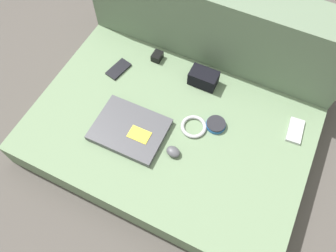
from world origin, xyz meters
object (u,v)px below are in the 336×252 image
(phone_black, at_px, (118,69))
(speaker_puck, at_px, (216,124))
(laptop, at_px, (130,129))
(charger_brick, at_px, (157,56))
(phone_silver, at_px, (295,131))
(computer_mouse, at_px, (173,152))
(camera_pouch, at_px, (203,78))

(phone_black, bearing_deg, speaker_puck, 4.08)
(laptop, xyz_separation_m, charger_brick, (-0.08, 0.41, 0.00))
(phone_silver, distance_m, charger_brick, 0.72)
(computer_mouse, relative_size, camera_pouch, 0.53)
(laptop, height_order, phone_silver, laptop)
(phone_silver, xyz_separation_m, camera_pouch, (-0.46, 0.06, 0.03))
(laptop, bearing_deg, phone_silver, 24.96)
(speaker_puck, xyz_separation_m, phone_silver, (0.32, 0.12, -0.00))
(computer_mouse, xyz_separation_m, phone_silver, (0.42, 0.32, -0.01))
(charger_brick, bearing_deg, speaker_puck, -29.43)
(laptop, height_order, phone_black, laptop)
(laptop, bearing_deg, speaker_puck, 29.11)
(speaker_puck, distance_m, camera_pouch, 0.24)
(laptop, relative_size, phone_silver, 2.46)
(computer_mouse, bearing_deg, speaker_puck, 72.87)
(charger_brick, bearing_deg, phone_silver, -8.01)
(laptop, xyz_separation_m, phone_silver, (0.64, 0.31, -0.01))
(speaker_puck, bearing_deg, camera_pouch, 126.67)
(laptop, relative_size, charger_brick, 5.46)
(speaker_puck, height_order, phone_black, speaker_puck)
(laptop, xyz_separation_m, speaker_puck, (0.32, 0.18, -0.00))
(speaker_puck, distance_m, phone_black, 0.54)
(laptop, height_order, charger_brick, charger_brick)
(charger_brick, bearing_deg, computer_mouse, -55.73)
(phone_silver, bearing_deg, camera_pouch, 167.34)
(camera_pouch, bearing_deg, charger_brick, 172.10)
(phone_black, bearing_deg, phone_silver, 15.61)
(laptop, bearing_deg, camera_pouch, 63.33)
(phone_silver, bearing_deg, charger_brick, 167.40)
(phone_black, relative_size, camera_pouch, 1.01)
(speaker_puck, relative_size, charger_brick, 1.53)
(camera_pouch, bearing_deg, phone_silver, -8.07)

